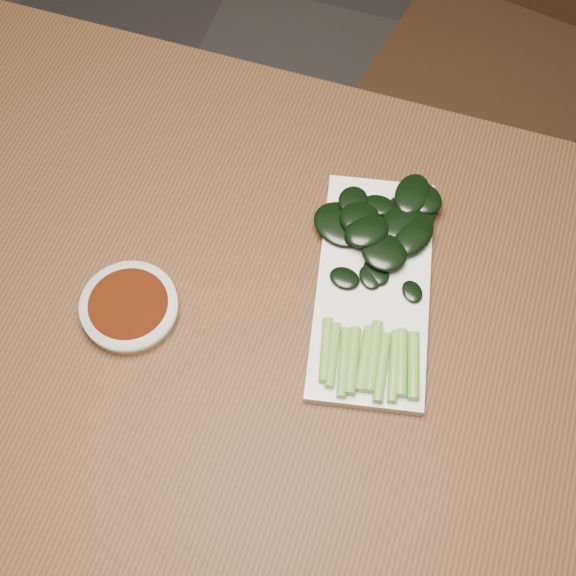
# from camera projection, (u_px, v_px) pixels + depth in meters

# --- Properties ---
(ground) EXTENTS (6.00, 6.00, 0.00)m
(ground) POSITION_uv_depth(u_px,v_px,m) (265.00, 466.00, 1.69)
(ground) COLOR #2E2C2B
(ground) RESTS_ON ground
(table) EXTENTS (1.40, 0.80, 0.75)m
(table) POSITION_uv_depth(u_px,v_px,m) (252.00, 335.00, 1.09)
(table) COLOR #422713
(table) RESTS_ON ground
(chair_far) EXTENTS (0.50, 0.50, 0.89)m
(chair_far) POSITION_uv_depth(u_px,v_px,m) (510.00, 26.00, 1.61)
(chair_far) COLOR black
(chair_far) RESTS_ON ground
(sauce_bowl) EXTENTS (0.12, 0.12, 0.02)m
(sauce_bowl) POSITION_uv_depth(u_px,v_px,m) (130.00, 307.00, 1.01)
(sauce_bowl) COLOR silver
(sauce_bowl) RESTS_ON table
(serving_plate) EXTENTS (0.20, 0.35, 0.01)m
(serving_plate) POSITION_uv_depth(u_px,v_px,m) (373.00, 287.00, 1.03)
(serving_plate) COLOR silver
(serving_plate) RESTS_ON table
(gai_lan) EXTENTS (0.20, 0.34, 0.03)m
(gai_lan) POSITION_uv_depth(u_px,v_px,m) (382.00, 258.00, 1.03)
(gai_lan) COLOR #63A037
(gai_lan) RESTS_ON serving_plate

